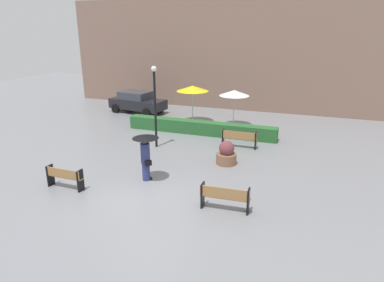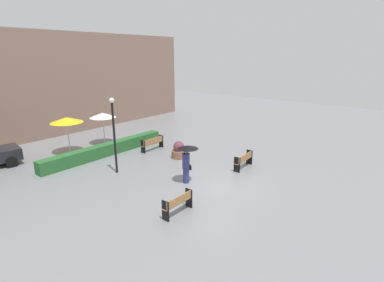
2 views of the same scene
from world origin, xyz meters
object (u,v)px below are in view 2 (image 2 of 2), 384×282
at_px(bench_near_left, 178,203).
at_px(planter_pot, 179,151).
at_px(patio_umbrella_white, 103,115).
at_px(bench_near_right, 244,160).
at_px(pedestrian_with_umbrella, 187,158).
at_px(patio_umbrella_yellow, 67,120).
at_px(bench_back_row, 153,143).
at_px(lamp_post, 114,128).

relative_size(bench_near_left, planter_pot, 1.42).
relative_size(bench_near_left, patio_umbrella_white, 0.67).
xyz_separation_m(bench_near_right, patio_umbrella_white, (-2.17, 10.56, 1.65)).
height_order(bench_near_right, pedestrian_with_umbrella, pedestrian_with_umbrella).
height_order(pedestrian_with_umbrella, planter_pot, pedestrian_with_umbrella).
height_order(patio_umbrella_yellow, patio_umbrella_white, patio_umbrella_yellow).
bearing_deg(patio_umbrella_yellow, patio_umbrella_white, -0.03).
height_order(bench_near_right, bench_near_left, bench_near_right).
relative_size(bench_near_right, patio_umbrella_yellow, 0.70).
relative_size(bench_back_row, lamp_post, 0.44).
relative_size(bench_near_left, pedestrian_with_umbrella, 0.78).
relative_size(bench_near_right, bench_back_row, 0.93).
distance_m(bench_near_left, lamp_post, 6.24).
xyz_separation_m(bench_near_left, planter_pot, (5.36, 4.67, -0.04)).
bearing_deg(lamp_post, bench_near_left, -102.24).
xyz_separation_m(pedestrian_with_umbrella, patio_umbrella_white, (1.51, 9.25, 0.82)).
bearing_deg(bench_near_left, bench_back_row, 52.80).
relative_size(bench_back_row, bench_near_left, 1.19).
height_order(bench_near_right, lamp_post, lamp_post).
distance_m(planter_pot, patio_umbrella_yellow, 7.69).
distance_m(bench_near_right, patio_umbrella_yellow, 11.79).
bearing_deg(patio_umbrella_white, pedestrian_with_umbrella, -99.26).
xyz_separation_m(lamp_post, patio_umbrella_white, (2.96, 5.27, -0.41)).
bearing_deg(planter_pot, bench_back_row, 88.64).
height_order(bench_near_right, bench_back_row, bench_back_row).
xyz_separation_m(bench_near_left, pedestrian_with_umbrella, (2.70, 1.77, 0.84)).
bearing_deg(patio_umbrella_white, bench_near_left, -110.89).
bearing_deg(patio_umbrella_white, bench_back_row, -72.63).
relative_size(bench_near_left, lamp_post, 0.37).
distance_m(planter_pot, lamp_post, 4.75).
bearing_deg(pedestrian_with_umbrella, patio_umbrella_yellow, 97.84).
bearing_deg(lamp_post, patio_umbrella_yellow, 88.11).
bearing_deg(bench_back_row, lamp_post, -161.60).
distance_m(bench_back_row, pedestrian_with_umbrella, 6.08).
bearing_deg(bench_near_left, patio_umbrella_yellow, 82.65).
bearing_deg(patio_umbrella_white, bench_near_right, -78.40).
bearing_deg(planter_pot, pedestrian_with_umbrella, -132.51).
height_order(bench_back_row, patio_umbrella_white, patio_umbrella_white).
bearing_deg(lamp_post, pedestrian_with_umbrella, -70.02).
height_order(planter_pot, patio_umbrella_yellow, patio_umbrella_yellow).
height_order(bench_near_right, patio_umbrella_white, patio_umbrella_white).
xyz_separation_m(bench_back_row, lamp_post, (-4.17, -1.39, 2.05)).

